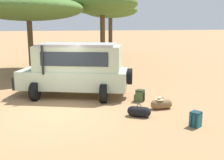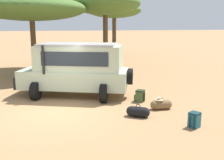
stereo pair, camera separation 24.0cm
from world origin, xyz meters
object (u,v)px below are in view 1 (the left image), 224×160
safari_vehicle (76,68)px  acacia_tree_right_mid (102,4)px  duffel_bag_low_black_case (161,104)px  acacia_tree_centre_back (28,9)px  backpack_cluster_center (140,96)px  duffel_bag_soft_canvas (139,112)px  acacia_tree_far_right (110,11)px  backpack_beside_front_wheel (196,119)px

safari_vehicle → acacia_tree_right_mid: bearing=65.0°
duffel_bag_low_black_case → acacia_tree_centre_back: (-4.55, 9.99, 4.13)m
duffel_bag_low_black_case → acacia_tree_right_mid: acacia_tree_right_mid is taller
backpack_cluster_center → acacia_tree_right_mid: acacia_tree_right_mid is taller
safari_vehicle → duffel_bag_soft_canvas: size_ratio=6.96×
acacia_tree_centre_back → acacia_tree_right_mid: bearing=7.7°
acacia_tree_right_mid → acacia_tree_far_right: 8.46m
duffel_bag_soft_canvas → acacia_tree_right_mid: (1.99, 11.25, 4.64)m
duffel_bag_low_black_case → acacia_tree_far_right: bearing=77.9°
backpack_beside_front_wheel → backpack_cluster_center: (-0.54, 3.21, 0.01)m
backpack_cluster_center → duffel_bag_low_black_case: (0.39, -1.21, -0.06)m
duffel_bag_low_black_case → duffel_bag_soft_canvas: (-1.21, -0.54, -0.01)m
backpack_cluster_center → duffel_bag_soft_canvas: (-0.82, -1.75, -0.06)m
duffel_bag_low_black_case → acacia_tree_far_right: 19.51m
duffel_bag_low_black_case → acacia_tree_centre_back: bearing=114.5°
backpack_cluster_center → acacia_tree_right_mid: (1.17, 9.50, 4.58)m
safari_vehicle → acacia_tree_centre_back: bearing=104.3°
duffel_bag_low_black_case → acacia_tree_right_mid: size_ratio=0.16×
safari_vehicle → acacia_tree_right_mid: 9.16m
safari_vehicle → acacia_tree_centre_back: size_ratio=0.70×
backpack_beside_front_wheel → duffel_bag_low_black_case: 2.01m
backpack_beside_front_wheel → backpack_cluster_center: backpack_cluster_center is taller
duffel_bag_soft_canvas → acacia_tree_far_right: bearing=74.7°
acacia_tree_centre_back → acacia_tree_far_right: size_ratio=1.33×
backpack_beside_front_wheel → acacia_tree_centre_back: (-4.70, 11.99, 4.08)m
backpack_beside_front_wheel → duffel_bag_low_black_case: (-0.15, 2.00, -0.05)m
backpack_cluster_center → duffel_bag_soft_canvas: backpack_cluster_center is taller
duffel_bag_low_black_case → acacia_tree_right_mid: (0.78, 10.71, 4.64)m
backpack_beside_front_wheel → acacia_tree_far_right: size_ratio=0.09×
backpack_cluster_center → duffel_bag_low_black_case: 1.27m
acacia_tree_far_right → backpack_beside_front_wheel: bearing=-100.6°
backpack_beside_front_wheel → backpack_cluster_center: bearing=99.5°
safari_vehicle → duffel_bag_low_black_case: (2.79, -3.05, -1.10)m
duffel_bag_low_black_case → backpack_beside_front_wheel: bearing=-85.8°
backpack_beside_front_wheel → acacia_tree_far_right: 21.38m
backpack_beside_front_wheel → acacia_tree_right_mid: bearing=87.1°
acacia_tree_far_right → duffel_bag_low_black_case: bearing=-102.1°
safari_vehicle → duffel_bag_soft_canvas: (1.58, -3.59, -1.11)m
acacia_tree_centre_back → acacia_tree_right_mid: size_ratio=1.34×
backpack_beside_front_wheel → acacia_tree_far_right: bearing=79.4°
duffel_bag_soft_canvas → acacia_tree_centre_back: acacia_tree_centre_back is taller
safari_vehicle → acacia_tree_far_right: size_ratio=0.93×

